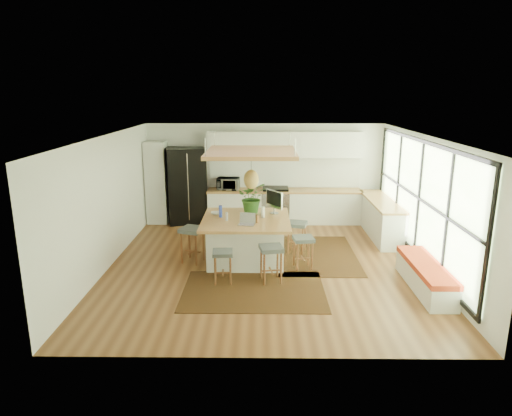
{
  "coord_description": "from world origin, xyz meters",
  "views": [
    {
      "loc": [
        -0.08,
        -9.05,
        3.57
      ],
      "look_at": [
        -0.2,
        0.5,
        1.1
      ],
      "focal_mm": 31.93,
      "sensor_mm": 36.0,
      "label": 1
    }
  ],
  "objects_px": {
    "island": "(246,239)",
    "microwave": "(228,182)",
    "stool_left_side": "(193,246)",
    "laptop": "(246,219)",
    "island_plant": "(252,201)",
    "monitor": "(274,202)",
    "stool_near_right": "(271,264)",
    "stool_right_front": "(303,252)",
    "stool_near_left": "(223,265)",
    "stool_right_back": "(297,237)",
    "fridge": "(186,189)"
  },
  "relations": [
    {
      "from": "stool_left_side",
      "to": "island_plant",
      "type": "bearing_deg",
      "value": 26.14
    },
    {
      "from": "laptop",
      "to": "island_plant",
      "type": "xyz_separation_m",
      "value": [
        0.1,
        0.96,
        0.16
      ]
    },
    {
      "from": "island",
      "to": "monitor",
      "type": "height_order",
      "value": "monitor"
    },
    {
      "from": "island",
      "to": "stool_near_left",
      "type": "distance_m",
      "value": 1.29
    },
    {
      "from": "fridge",
      "to": "island",
      "type": "relative_size",
      "value": 1.12
    },
    {
      "from": "laptop",
      "to": "monitor",
      "type": "relative_size",
      "value": 0.61
    },
    {
      "from": "stool_near_left",
      "to": "stool_right_front",
      "type": "xyz_separation_m",
      "value": [
        1.59,
        0.73,
        0.0
      ]
    },
    {
      "from": "fridge",
      "to": "microwave",
      "type": "relative_size",
      "value": 3.52
    },
    {
      "from": "laptop",
      "to": "monitor",
      "type": "height_order",
      "value": "monitor"
    },
    {
      "from": "stool_near_left",
      "to": "monitor",
      "type": "relative_size",
      "value": 1.12
    },
    {
      "from": "stool_right_back",
      "to": "island_plant",
      "type": "height_order",
      "value": "island_plant"
    },
    {
      "from": "monitor",
      "to": "island_plant",
      "type": "xyz_separation_m",
      "value": [
        -0.48,
        0.07,
        0.02
      ]
    },
    {
      "from": "fridge",
      "to": "stool_right_front",
      "type": "relative_size",
      "value": 3.06
    },
    {
      "from": "stool_right_back",
      "to": "stool_left_side",
      "type": "relative_size",
      "value": 0.93
    },
    {
      "from": "fridge",
      "to": "microwave",
      "type": "bearing_deg",
      "value": -16.8
    },
    {
      "from": "island",
      "to": "stool_near_right",
      "type": "height_order",
      "value": "island"
    },
    {
      "from": "island",
      "to": "monitor",
      "type": "bearing_deg",
      "value": 34.01
    },
    {
      "from": "island",
      "to": "stool_right_front",
      "type": "height_order",
      "value": "island"
    },
    {
      "from": "stool_right_back",
      "to": "laptop",
      "type": "bearing_deg",
      "value": -138.71
    },
    {
      "from": "stool_near_left",
      "to": "island_plant",
      "type": "height_order",
      "value": "island_plant"
    },
    {
      "from": "stool_near_left",
      "to": "microwave",
      "type": "xyz_separation_m",
      "value": [
        -0.18,
        4.15,
        0.77
      ]
    },
    {
      "from": "fridge",
      "to": "stool_near_right",
      "type": "bearing_deg",
      "value": -77.2
    },
    {
      "from": "stool_near_right",
      "to": "stool_right_back",
      "type": "distance_m",
      "value": 1.76
    },
    {
      "from": "microwave",
      "to": "stool_left_side",
      "type": "bearing_deg",
      "value": -93.41
    },
    {
      "from": "island",
      "to": "microwave",
      "type": "bearing_deg",
      "value": 101.31
    },
    {
      "from": "stool_near_right",
      "to": "laptop",
      "type": "bearing_deg",
      "value": 125.75
    },
    {
      "from": "fridge",
      "to": "stool_right_back",
      "type": "height_order",
      "value": "fridge"
    },
    {
      "from": "stool_right_front",
      "to": "island_plant",
      "type": "bearing_deg",
      "value": 137.63
    },
    {
      "from": "stool_near_right",
      "to": "laptop",
      "type": "relative_size",
      "value": 2.05
    },
    {
      "from": "laptop",
      "to": "microwave",
      "type": "distance_m",
      "value": 3.46
    },
    {
      "from": "microwave",
      "to": "stool_near_right",
      "type": "bearing_deg",
      "value": -68.12
    },
    {
      "from": "stool_right_back",
      "to": "monitor",
      "type": "distance_m",
      "value": 0.99
    },
    {
      "from": "stool_near_left",
      "to": "stool_near_right",
      "type": "distance_m",
      "value": 0.92
    },
    {
      "from": "fridge",
      "to": "island_plant",
      "type": "bearing_deg",
      "value": -68.85
    },
    {
      "from": "stool_near_left",
      "to": "laptop",
      "type": "height_order",
      "value": "laptop"
    },
    {
      "from": "fridge",
      "to": "stool_right_front",
      "type": "bearing_deg",
      "value": -65.56
    },
    {
      "from": "stool_near_right",
      "to": "monitor",
      "type": "distance_m",
      "value": 1.78
    },
    {
      "from": "stool_left_side",
      "to": "laptop",
      "type": "xyz_separation_m",
      "value": [
        1.16,
        -0.34,
        0.7
      ]
    },
    {
      "from": "stool_left_side",
      "to": "fridge",
      "type": "bearing_deg",
      "value": 101.19
    },
    {
      "from": "island",
      "to": "stool_near_left",
      "type": "xyz_separation_m",
      "value": [
        -0.4,
        -1.22,
        -0.11
      ]
    },
    {
      "from": "stool_near_left",
      "to": "stool_near_right",
      "type": "bearing_deg",
      "value": 3.94
    },
    {
      "from": "stool_near_left",
      "to": "stool_right_back",
      "type": "xyz_separation_m",
      "value": [
        1.54,
        1.72,
        0.0
      ]
    },
    {
      "from": "stool_left_side",
      "to": "monitor",
      "type": "distance_m",
      "value": 2.01
    },
    {
      "from": "stool_left_side",
      "to": "laptop",
      "type": "relative_size",
      "value": 2.2
    },
    {
      "from": "island",
      "to": "laptop",
      "type": "height_order",
      "value": "laptop"
    },
    {
      "from": "stool_near_right",
      "to": "laptop",
      "type": "height_order",
      "value": "laptop"
    },
    {
      "from": "stool_near_left",
      "to": "stool_near_right",
      "type": "height_order",
      "value": "stool_near_right"
    },
    {
      "from": "stool_near_left",
      "to": "stool_left_side",
      "type": "relative_size",
      "value": 0.84
    },
    {
      "from": "island",
      "to": "stool_left_side",
      "type": "bearing_deg",
      "value": -173.09
    },
    {
      "from": "microwave",
      "to": "monitor",
      "type": "bearing_deg",
      "value": -57.84
    }
  ]
}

